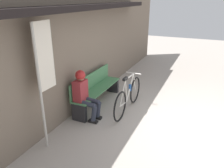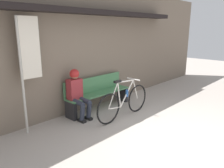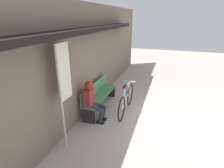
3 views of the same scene
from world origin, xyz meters
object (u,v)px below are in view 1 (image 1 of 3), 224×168
person_seated (84,92)px  park_bench_near (96,90)px  banner_pole (43,69)px  bicycle (128,96)px

person_seated → park_bench_near: bearing=8.1°
banner_pole → person_seated: bearing=-6.1°
bicycle → person_seated: size_ratio=1.49×
banner_pole → bicycle: bearing=-26.0°
park_bench_near → banner_pole: 2.16m
person_seated → banner_pole: (-1.08, 0.12, 0.83)m
park_bench_near → bicycle: (0.02, -0.91, -0.02)m
park_bench_near → banner_pole: size_ratio=0.84×
park_bench_near → bicycle: 0.91m
bicycle → person_seated: person_seated is taller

